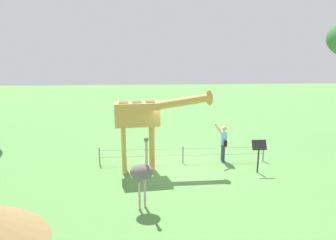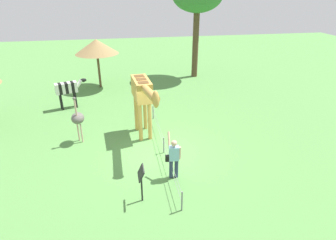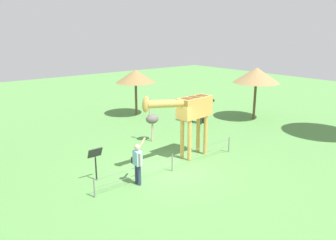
{
  "view_description": "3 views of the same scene",
  "coord_description": "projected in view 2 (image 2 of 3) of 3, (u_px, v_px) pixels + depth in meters",
  "views": [
    {
      "loc": [
        -1.46,
        -11.67,
        4.69
      ],
      "look_at": [
        -0.63,
        0.32,
        1.87
      ],
      "focal_mm": 31.82,
      "sensor_mm": 36.0,
      "label": 1
    },
    {
      "loc": [
        10.15,
        -1.44,
        6.51
      ],
      "look_at": [
        0.12,
        0.37,
        1.62
      ],
      "focal_mm": 29.84,
      "sensor_mm": 36.0,
      "label": 2
    },
    {
      "loc": [
        8.05,
        9.86,
        5.64
      ],
      "look_at": [
        0.24,
        0.22,
        2.23
      ],
      "focal_mm": 35.34,
      "sensor_mm": 36.0,
      "label": 3
    }
  ],
  "objects": [
    {
      "name": "ground_plane",
      "position": [
        159.0,
        153.0,
        12.05
      ],
      "size": [
        60.0,
        60.0,
        0.0
      ],
      "primitive_type": "plane",
      "color": "#568E47"
    },
    {
      "name": "giraffe",
      "position": [
        143.0,
        94.0,
        12.39
      ],
      "size": [
        3.9,
        0.86,
        3.22
      ],
      "color": "gold",
      "rests_on": "ground_plane"
    },
    {
      "name": "visitor",
      "position": [
        174.0,
        157.0,
        10.17
      ],
      "size": [
        0.61,
        0.59,
        1.75
      ],
      "color": "navy",
      "rests_on": "ground_plane"
    },
    {
      "name": "zebra",
      "position": [
        68.0,
        89.0,
        16.06
      ],
      "size": [
        0.86,
        1.81,
        1.66
      ],
      "color": "black",
      "rests_on": "ground_plane"
    },
    {
      "name": "ostrich",
      "position": [
        78.0,
        118.0,
        12.47
      ],
      "size": [
        0.7,
        0.56,
        2.25
      ],
      "color": "#CC9E93",
      "rests_on": "ground_plane"
    },
    {
      "name": "shade_hut_far",
      "position": [
        96.0,
        47.0,
        18.71
      ],
      "size": [
        2.91,
        2.91,
        3.34
      ],
      "color": "brown",
      "rests_on": "ground_plane"
    },
    {
      "name": "info_sign",
      "position": [
        141.0,
        177.0,
        8.99
      ],
      "size": [
        0.56,
        0.21,
        1.32
      ],
      "color": "black",
      "rests_on": "ground_plane"
    },
    {
      "name": "wire_fence",
      "position": [
        164.0,
        145.0,
        11.91
      ],
      "size": [
        7.05,
        0.05,
        0.75
      ],
      "color": "slate",
      "rests_on": "ground_plane"
    }
  ]
}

